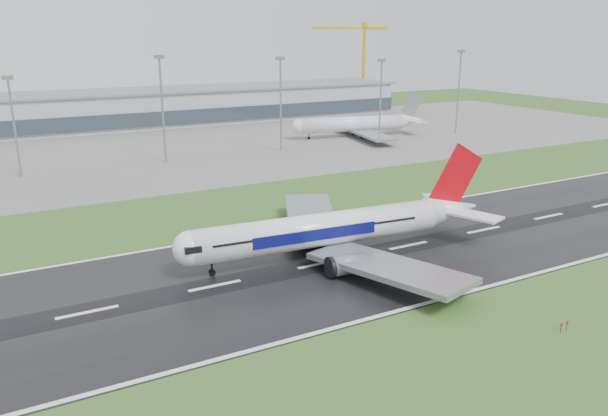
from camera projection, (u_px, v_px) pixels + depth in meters
ground at (408, 246)px, 115.14m from camera, size 520.00×520.00×0.00m
runway at (408, 246)px, 115.13m from camera, size 400.00×45.00×0.10m
apron at (198, 145)px, 220.27m from camera, size 400.00×130.00×0.08m
terminal at (154, 108)px, 268.62m from camera, size 240.00×36.00×15.00m
main_airliner at (341, 207)px, 107.90m from camera, size 66.73×64.03×18.32m
parked_airliner at (357, 116)px, 235.26m from camera, size 66.15×62.96×16.86m
tower_crane at (364, 65)px, 334.45m from camera, size 46.69×6.91×45.92m
floodmast_1 at (15, 130)px, 166.78m from camera, size 0.64×0.64×27.62m
floodmast_2 at (163, 112)px, 185.73m from camera, size 0.64×0.64×32.48m
floodmast_3 at (281, 106)px, 205.09m from camera, size 0.64×0.64×31.25m
floodmast_4 at (380, 102)px, 224.88m from camera, size 0.64×0.64×29.75m
floodmast_5 at (458, 94)px, 242.58m from camera, size 0.64×0.64×32.57m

